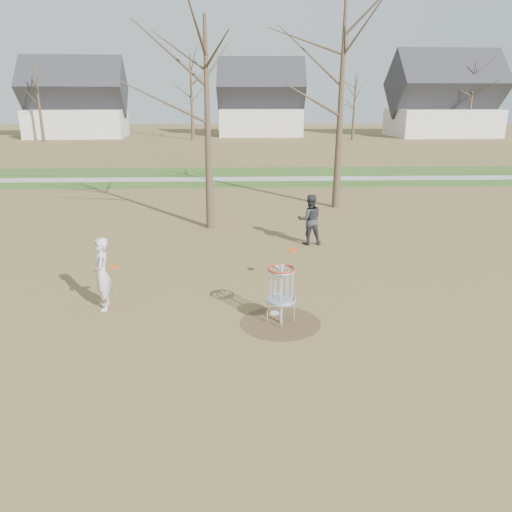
{
  "coord_description": "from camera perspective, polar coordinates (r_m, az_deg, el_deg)",
  "views": [
    {
      "loc": [
        -0.91,
        -10.12,
        4.87
      ],
      "look_at": [
        -0.5,
        1.5,
        1.1
      ],
      "focal_mm": 35.0,
      "sensor_mm": 36.0,
      "label": 1
    }
  ],
  "objects": [
    {
      "name": "bare_trees",
      "position": [
        45.99,
        1.39,
        18.55
      ],
      "size": [
        52.62,
        44.98,
        9.0
      ],
      "color": "#382B1E",
      "rests_on": "ground"
    },
    {
      "name": "green_band",
      "position": [
        31.52,
        -0.36,
        9.08
      ],
      "size": [
        160.0,
        8.0,
        0.01
      ],
      "primitive_type": "cube",
      "color": "#2D5119",
      "rests_on": "ground"
    },
    {
      "name": "player_throwing",
      "position": [
        16.96,
        6.17,
        4.17
      ],
      "size": [
        0.87,
        0.7,
        1.71
      ],
      "primitive_type": "imported",
      "rotation": [
        0.0,
        0.0,
        3.2
      ],
      "color": "#2D2D32",
      "rests_on": "ground"
    },
    {
      "name": "disc_golf_basket",
      "position": [
        10.91,
        2.91,
        -3.33
      ],
      "size": [
        0.64,
        0.64,
        1.35
      ],
      "color": "#9EA3AD",
      "rests_on": "ground"
    },
    {
      "name": "footpath",
      "position": [
        30.53,
        -0.3,
        8.81
      ],
      "size": [
        160.0,
        1.5,
        0.01
      ],
      "primitive_type": "cube",
      "color": "#9E9E99",
      "rests_on": "green_band"
    },
    {
      "name": "disc_grounded",
      "position": [
        11.71,
        2.09,
        -6.53
      ],
      "size": [
        0.22,
        0.22,
        0.02
      ],
      "primitive_type": "cylinder",
      "color": "white",
      "rests_on": "dirt_circle"
    },
    {
      "name": "player_standing",
      "position": [
        12.2,
        -17.19,
        -1.99
      ],
      "size": [
        0.53,
        0.7,
        1.75
      ],
      "primitive_type": "imported",
      "rotation": [
        0.0,
        0.0,
        -1.39
      ],
      "color": "silver",
      "rests_on": "ground"
    },
    {
      "name": "ground",
      "position": [
        11.27,
        2.84,
        -7.66
      ],
      "size": [
        160.0,
        160.0,
        0.0
      ],
      "primitive_type": "plane",
      "color": "brown",
      "rests_on": "ground"
    },
    {
      "name": "dirt_circle",
      "position": [
        11.27,
        2.84,
        -7.64
      ],
      "size": [
        1.8,
        1.8,
        0.01
      ],
      "primitive_type": "cylinder",
      "color": "#47331E",
      "rests_on": "ground"
    },
    {
      "name": "houses_row",
      "position": [
        62.92,
        2.85,
        16.72
      ],
      "size": [
        56.51,
        10.01,
        7.26
      ],
      "color": "silver",
      "rests_on": "ground"
    },
    {
      "name": "discs_in_play",
      "position": [
        12.34,
        -4.89,
        -0.17
      ],
      "size": [
        4.5,
        1.72,
        0.17
      ],
      "color": "#DD4C0B",
      "rests_on": "ground"
    }
  ]
}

